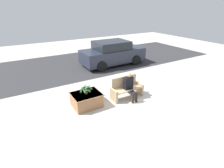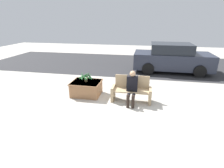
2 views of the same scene
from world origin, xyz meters
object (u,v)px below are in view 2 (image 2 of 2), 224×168
Objects in this scene: potted_plant at (86,76)px; parked_car at (172,58)px; person_seated at (132,87)px; planter_box at (86,88)px; bench at (131,90)px.

parked_car is at bearing 48.23° from potted_plant.
potted_plant is at bearing 167.34° from person_seated.
potted_plant is (-0.00, 0.01, 0.47)m from planter_box.
person_seated is 1.85m from potted_plant.
bench is 1.78m from planter_box.
planter_box is 2.07× the size of potted_plant.
bench reaches higher than planter_box.
planter_box is (-1.77, 0.19, -0.11)m from bench.
parked_car is (1.83, 4.47, 0.14)m from person_seated.
planter_box is at bearing -131.66° from parked_car.
potted_plant is 5.45m from parked_car.
parked_car reaches higher than bench.
person_seated is (0.02, -0.20, 0.22)m from bench.
planter_box is at bearing 167.68° from person_seated.
person_seated is at bearing -112.32° from parked_car.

